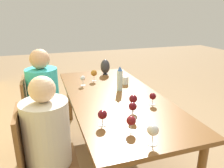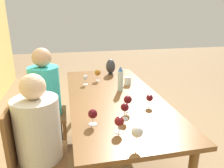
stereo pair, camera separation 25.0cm
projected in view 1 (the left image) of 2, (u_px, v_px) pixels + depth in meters
The scene contains 17 objects.
ground_plane at pixel (115, 151), 2.68m from camera, with size 14.00×14.00×0.00m, color #937551.
dining_table at pixel (115, 101), 2.47m from camera, with size 2.20×0.99×0.73m.
water_bottle at pixel (120, 79), 2.56m from camera, with size 0.06×0.06×0.29m.
water_tumbler at pixel (125, 80), 2.80m from camera, with size 0.08×0.08×0.10m.
vase at pixel (105, 67), 3.21m from camera, with size 0.14×0.14×0.22m.
wine_glass_0 at pixel (133, 99), 2.04m from camera, with size 0.08×0.08×0.15m.
wine_glass_1 at pixel (133, 107), 1.89m from camera, with size 0.07×0.07×0.15m.
wine_glass_2 at pixel (153, 97), 2.18m from camera, with size 0.07×0.07×0.12m.
wine_glass_3 at pixel (102, 115), 1.78m from camera, with size 0.08×0.08×0.13m.
wine_glass_4 at pixel (94, 73), 2.92m from camera, with size 0.08×0.08×0.15m.
wine_glass_5 at pixel (153, 130), 1.51m from camera, with size 0.08×0.08×0.15m.
wine_glass_6 at pixel (83, 79), 2.74m from camera, with size 0.07×0.07×0.13m.
wine_glass_7 at pixel (131, 121), 1.69m from camera, with size 0.08×0.08×0.13m.
chair_near at pixel (40, 159), 1.76m from camera, with size 0.44×0.44×0.93m.
chair_far at pixel (39, 114), 2.52m from camera, with size 0.44×0.44×0.93m.
person_near at pixel (50, 143), 1.74m from camera, with size 0.36×0.36×1.19m.
person_far at pixel (45, 100), 2.49m from camera, with size 0.34×0.34×1.25m.
Camera 1 is at (-2.15, 0.74, 1.63)m, focal length 35.00 mm.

